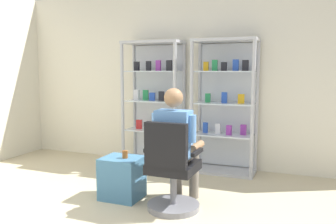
{
  "coord_description": "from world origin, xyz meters",
  "views": [
    {
      "loc": [
        1.64,
        -2.24,
        1.48
      ],
      "look_at": [
        0.18,
        1.46,
        1.0
      ],
      "focal_mm": 37.94,
      "sensor_mm": 36.0,
      "label": 1
    }
  ],
  "objects_px": {
    "office_chair": "(172,174)",
    "storage_crate": "(122,178)",
    "display_cabinet_left": "(155,103)",
    "display_cabinet_right": "(225,105)",
    "seated_shopkeeper": "(177,141)",
    "tea_glass": "(125,154)"
  },
  "relations": [
    {
      "from": "office_chair",
      "to": "storage_crate",
      "type": "relative_size",
      "value": 2.0
    },
    {
      "from": "seated_shopkeeper",
      "to": "tea_glass",
      "type": "relative_size",
      "value": 14.85
    },
    {
      "from": "office_chair",
      "to": "storage_crate",
      "type": "bearing_deg",
      "value": 168.32
    },
    {
      "from": "display_cabinet_right",
      "to": "office_chair",
      "type": "relative_size",
      "value": 1.98
    },
    {
      "from": "seated_shopkeeper",
      "to": "display_cabinet_right",
      "type": "bearing_deg",
      "value": 82.76
    },
    {
      "from": "display_cabinet_left",
      "to": "display_cabinet_right",
      "type": "relative_size",
      "value": 1.0
    },
    {
      "from": "tea_glass",
      "to": "display_cabinet_left",
      "type": "bearing_deg",
      "value": 101.03
    },
    {
      "from": "display_cabinet_right",
      "to": "seated_shopkeeper",
      "type": "relative_size",
      "value": 1.47
    },
    {
      "from": "display_cabinet_right",
      "to": "storage_crate",
      "type": "bearing_deg",
      "value": -119.33
    },
    {
      "from": "display_cabinet_right",
      "to": "tea_glass",
      "type": "height_order",
      "value": "display_cabinet_right"
    },
    {
      "from": "display_cabinet_right",
      "to": "storage_crate",
      "type": "relative_size",
      "value": 3.96
    },
    {
      "from": "display_cabinet_left",
      "to": "storage_crate",
      "type": "distance_m",
      "value": 1.7
    },
    {
      "from": "seated_shopkeeper",
      "to": "storage_crate",
      "type": "bearing_deg",
      "value": -177.7
    },
    {
      "from": "display_cabinet_left",
      "to": "seated_shopkeeper",
      "type": "relative_size",
      "value": 1.47
    },
    {
      "from": "display_cabinet_right",
      "to": "office_chair",
      "type": "height_order",
      "value": "display_cabinet_right"
    },
    {
      "from": "tea_glass",
      "to": "seated_shopkeeper",
      "type": "bearing_deg",
      "value": 3.65
    },
    {
      "from": "office_chair",
      "to": "tea_glass",
      "type": "bearing_deg",
      "value": 168.53
    },
    {
      "from": "office_chair",
      "to": "tea_glass",
      "type": "xyz_separation_m",
      "value": [
        -0.61,
        0.12,
        0.13
      ]
    },
    {
      "from": "office_chair",
      "to": "display_cabinet_right",
      "type": "bearing_deg",
      "value": 83.42
    },
    {
      "from": "display_cabinet_right",
      "to": "tea_glass",
      "type": "distance_m",
      "value": 1.78
    },
    {
      "from": "storage_crate",
      "to": "tea_glass",
      "type": "height_order",
      "value": "tea_glass"
    },
    {
      "from": "office_chair",
      "to": "display_cabinet_left",
      "type": "bearing_deg",
      "value": 118.84
    }
  ]
}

